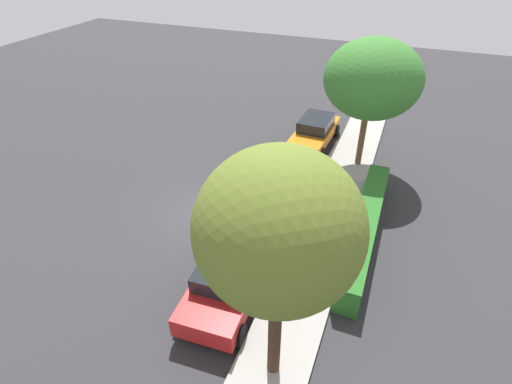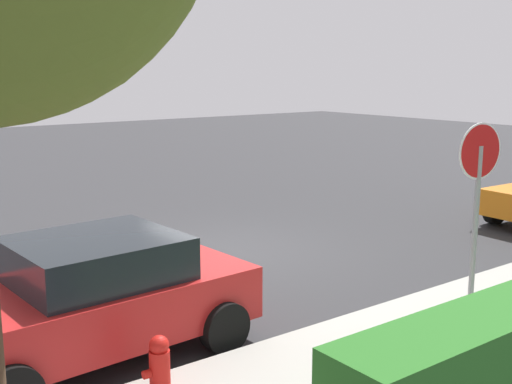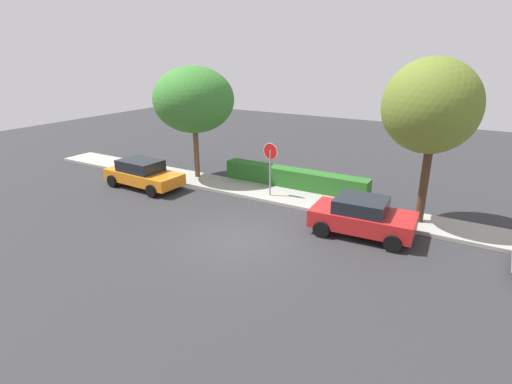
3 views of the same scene
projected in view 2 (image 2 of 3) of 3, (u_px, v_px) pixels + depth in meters
ground_plane at (227, 251)px, 12.24m from camera, size 60.00×60.00×0.00m
sidewalk_curb at (440, 330)px, 8.34m from camera, size 32.00×2.01×0.14m
stop_sign at (478, 183)px, 8.93m from camera, size 0.79×0.12×2.70m
parked_car_red at (92, 297)px, 7.62m from camera, size 3.92×2.25×1.47m
fire_hydrant at (159, 368)px, 6.67m from camera, size 0.30×0.22×0.72m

